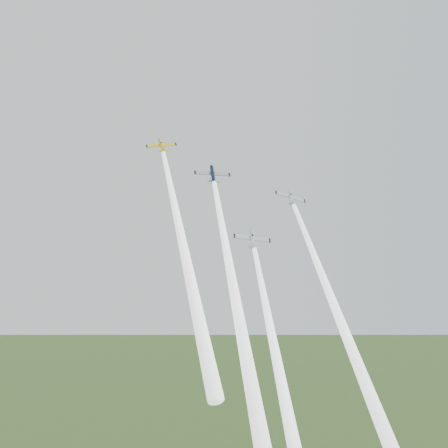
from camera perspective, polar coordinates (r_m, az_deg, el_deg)
plane_yellow at (r=129.94m, az=-6.33°, el=7.92°), size 8.48×6.80×6.67m
smoke_trail_yellow at (r=101.12m, az=-4.16°, el=-2.27°), size 10.72×47.43×47.13m
plane_navy at (r=119.16m, az=-1.16°, el=5.08°), size 8.02×6.84×6.51m
smoke_trail_navy at (r=91.24m, az=1.12°, el=-7.32°), size 5.53×48.60×47.92m
plane_silver_right at (r=129.89m, az=6.80°, el=2.71°), size 8.22×6.83×7.68m
smoke_trail_silver_right at (r=104.04m, az=11.45°, el=-8.91°), size 7.15×48.65×48.01m
plane_silver_low at (r=115.50m, az=2.90°, el=-1.55°), size 8.37×6.58×7.19m
smoke_trail_silver_low at (r=93.35m, az=5.51°, el=-14.17°), size 3.49×42.96×42.36m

